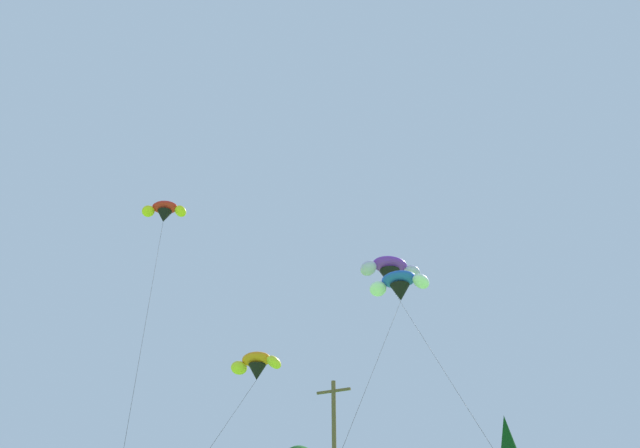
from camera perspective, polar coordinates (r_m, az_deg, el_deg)
parafoil_kite_high_red_yellow at (r=35.71m, az=-14.48°, el=1.12°), size 7.12×7.24×19.88m
parafoil_kite_mid_blue_white at (r=32.07m, az=7.50°, el=-5.76°), size 3.44×13.88×14.67m
parafoil_kite_far_purple at (r=37.30m, az=6.63°, el=-4.47°), size 10.76×13.23×17.94m
parafoil_kite_low_orange at (r=31.37m, az=-6.01°, el=-13.12°), size 3.05×9.86×11.05m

